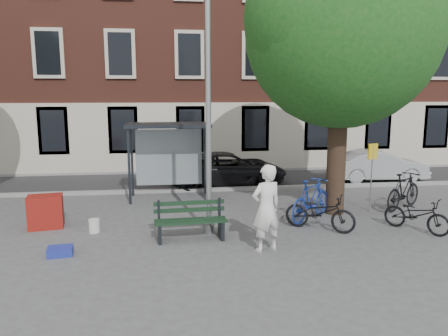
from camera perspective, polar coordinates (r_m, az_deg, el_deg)
name	(u,v)px	position (r m, az deg, el deg)	size (l,w,h in m)	color
ground	(209,234)	(11.58, -1.96, -8.56)	(90.00, 90.00, 0.00)	#4C4C4F
road	(193,181)	(18.33, -4.01, -1.66)	(40.00, 4.00, 0.01)	#28282B
curb_near	(197,190)	(16.37, -3.60, -2.86)	(40.00, 0.25, 0.12)	gray
curb_far	(191,171)	(20.29, -4.34, -0.39)	(40.00, 0.25, 0.12)	gray
building_row	(185,28)	(24.19, -5.09, 17.76)	(30.00, 8.00, 14.00)	brown
lamppost	(208,127)	(11.02, -2.04, 5.31)	(0.28, 0.35, 6.11)	#9EA0A3
tree_right	(344,22)	(13.45, 15.46, 17.89)	(5.76, 5.60, 8.20)	black
bus_shelter	(180,143)	(15.15, -5.75, 3.22)	(2.85, 1.45, 2.62)	#1E2328
painter	(266,208)	(10.14, 5.56, -5.24)	(0.75, 0.49, 2.05)	white
bench	(190,222)	(11.08, -4.41, -7.11)	(1.84, 0.69, 0.93)	#1E2328
bike_a	(320,212)	(12.00, 12.41, -5.63)	(0.66, 1.91, 1.00)	black
bike_b	(311,200)	(12.82, 11.30, -4.06)	(0.58, 2.05, 1.23)	navy
bike_c	(417,214)	(12.70, 23.85, -5.57)	(0.61, 1.76, 0.92)	black
bike_d	(404,191)	(14.89, 22.41, -2.78)	(0.55, 1.96, 1.18)	black
car_dark	(228,168)	(17.43, 0.50, -0.07)	(2.17, 4.71, 1.31)	black
car_silver	(378,166)	(19.26, 19.51, 0.28)	(1.36, 3.91, 1.29)	#AFB3B8
red_stand	(46,212)	(12.89, -22.28, -5.30)	(0.90, 0.60, 0.90)	maroon
blue_crate	(60,251)	(10.74, -20.61, -10.14)	(0.55, 0.40, 0.20)	navy
bucket_a	(94,226)	(12.11, -16.59, -7.25)	(0.28, 0.28, 0.36)	silver
bucket_c	(54,212)	(13.80, -21.29, -5.42)	(0.28, 0.28, 0.36)	white
notice_sign	(372,161)	(14.11, 18.80, 0.85)	(0.36, 0.15, 2.12)	#9EA0A3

